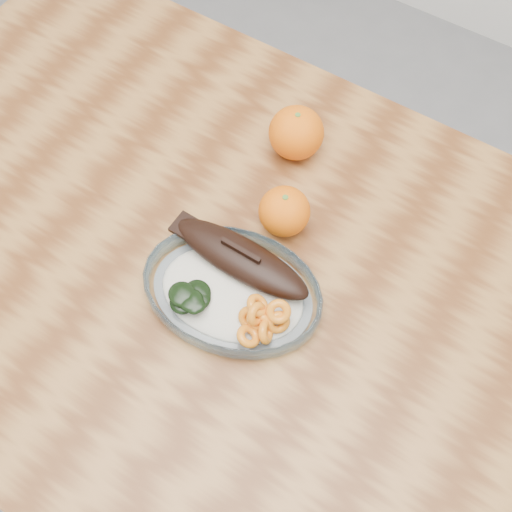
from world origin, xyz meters
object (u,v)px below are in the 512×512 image
(plated_meal, at_px, (233,289))
(orange_right, at_px, (284,211))
(dining_table, at_px, (212,290))
(orange_left, at_px, (296,133))

(plated_meal, distance_m, orange_right, 0.13)
(dining_table, distance_m, plated_meal, 0.13)
(orange_right, bearing_deg, orange_left, 113.52)
(plated_meal, xyz_separation_m, orange_left, (-0.05, 0.26, 0.02))
(plated_meal, bearing_deg, orange_right, 77.51)
(orange_left, bearing_deg, plated_meal, -78.24)
(orange_left, xyz_separation_m, orange_right, (0.05, -0.13, -0.00))
(orange_left, bearing_deg, dining_table, -91.56)
(dining_table, bearing_deg, orange_left, 88.44)
(orange_left, distance_m, orange_right, 0.14)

